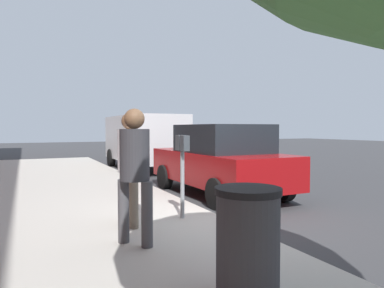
% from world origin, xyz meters
% --- Properties ---
extents(ground_plane, '(80.00, 80.00, 0.00)m').
position_xyz_m(ground_plane, '(0.00, 0.00, 0.00)').
color(ground_plane, '#38383A').
rests_on(ground_plane, ground).
extents(sidewalk_slab, '(28.00, 6.00, 0.15)m').
position_xyz_m(sidewalk_slab, '(0.00, 3.00, 0.07)').
color(sidewalk_slab, '#B7B2A8').
rests_on(sidewalk_slab, ground_plane).
extents(parking_meter, '(0.36, 0.12, 1.41)m').
position_xyz_m(parking_meter, '(0.15, 0.66, 1.17)').
color(parking_meter, gray).
rests_on(parking_meter, sidewalk_slab).
extents(pedestrian_at_meter, '(0.54, 0.39, 1.77)m').
position_xyz_m(pedestrian_at_meter, '(0.09, 1.58, 1.20)').
color(pedestrian_at_meter, '#726656').
rests_on(pedestrian_at_meter, sidewalk_slab).
extents(pedestrian_bystander, '(0.47, 0.39, 1.78)m').
position_xyz_m(pedestrian_bystander, '(-0.87, 1.78, 1.21)').
color(pedestrian_bystander, '#47474C').
rests_on(pedestrian_bystander, sidewalk_slab).
extents(parked_sedan_near, '(4.44, 2.04, 1.77)m').
position_xyz_m(parked_sedan_near, '(2.40, -1.35, 0.89)').
color(parked_sedan_near, maroon).
rests_on(parked_sedan_near, ground_plane).
extents(parked_van_far, '(5.20, 2.13, 2.18)m').
position_xyz_m(parked_van_far, '(8.65, -1.35, 1.26)').
color(parked_van_far, silver).
rests_on(parked_van_far, ground_plane).
extents(trash_bin, '(0.59, 0.59, 1.01)m').
position_xyz_m(trash_bin, '(-2.77, 1.32, 0.66)').
color(trash_bin, '#2D2D33').
rests_on(trash_bin, sidewalk_slab).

